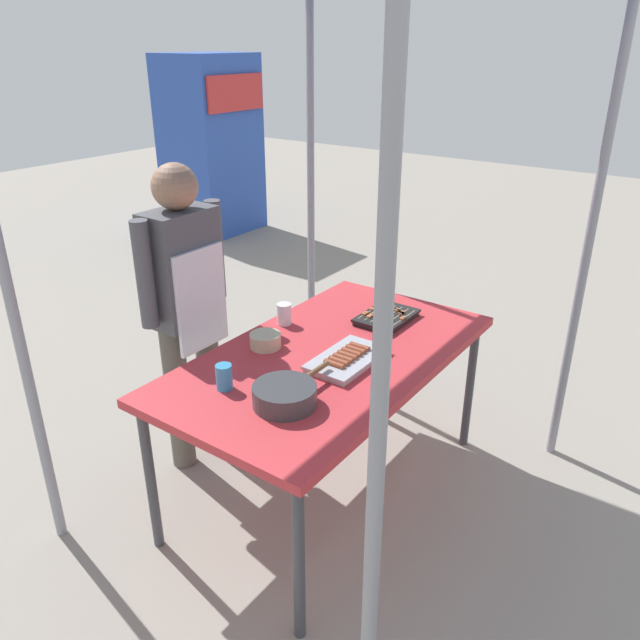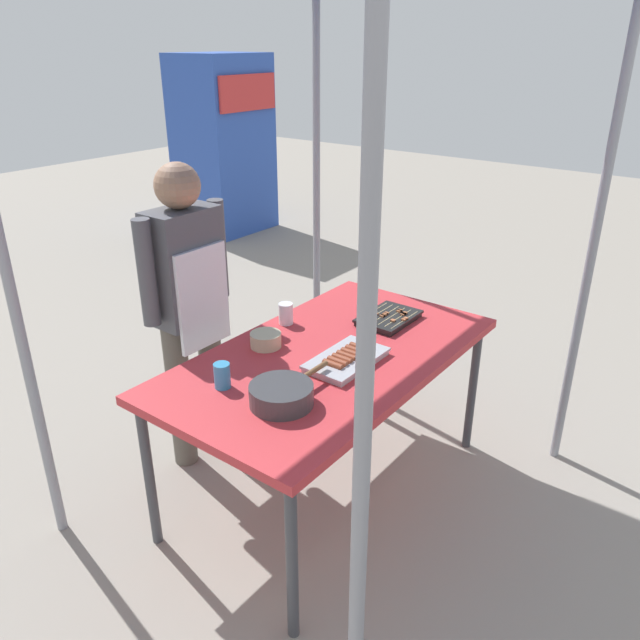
# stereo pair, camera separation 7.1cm
# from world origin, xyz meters

# --- Properties ---
(ground_plane) EXTENTS (18.00, 18.00, 0.00)m
(ground_plane) POSITION_xyz_m (0.00, 0.00, 0.00)
(ground_plane) COLOR gray
(stall_table) EXTENTS (1.60, 0.90, 0.75)m
(stall_table) POSITION_xyz_m (0.00, 0.00, 0.70)
(stall_table) COLOR #C63338
(stall_table) RESTS_ON ground
(tray_grilled_sausages) EXTENTS (0.38, 0.22, 0.05)m
(tray_grilled_sausages) POSITION_xyz_m (-0.03, -0.11, 0.77)
(tray_grilled_sausages) COLOR #ADADB2
(tray_grilled_sausages) RESTS_ON stall_table
(tray_meat_skewers) EXTENTS (0.32, 0.22, 0.04)m
(tray_meat_skewers) POSITION_xyz_m (0.46, -0.03, 0.77)
(tray_meat_skewers) COLOR black
(tray_meat_skewers) RESTS_ON stall_table
(cooking_wok) EXTENTS (0.41, 0.25, 0.08)m
(cooking_wok) POSITION_xyz_m (-0.45, -0.11, 0.79)
(cooking_wok) COLOR #38383A
(cooking_wok) RESTS_ON stall_table
(condiment_bowl) EXTENTS (0.14, 0.14, 0.07)m
(condiment_bowl) POSITION_xyz_m (-0.12, 0.27, 0.78)
(condiment_bowl) COLOR #BFB28C
(condiment_bowl) RESTS_ON stall_table
(drink_cup_near_edge) EXTENTS (0.07, 0.07, 0.11)m
(drink_cup_near_edge) POSITION_xyz_m (-0.49, 0.17, 0.80)
(drink_cup_near_edge) COLOR #338CBF
(drink_cup_near_edge) RESTS_ON stall_table
(drink_cup_by_wok) EXTENTS (0.07, 0.07, 0.11)m
(drink_cup_by_wok) POSITION_xyz_m (0.13, 0.36, 0.80)
(drink_cup_by_wok) COLOR white
(drink_cup_by_wok) RESTS_ON stall_table
(vendor_woman) EXTENTS (0.52, 0.23, 1.54)m
(vendor_woman) POSITION_xyz_m (-0.16, 0.73, 0.90)
(vendor_woman) COLOR #595147
(vendor_woman) RESTS_ON ground
(neighbor_stall_left) EXTENTS (0.90, 0.82, 1.90)m
(neighbor_stall_left) POSITION_xyz_m (3.02, 3.70, 0.95)
(neighbor_stall_left) COLOR #2D51B2
(neighbor_stall_left) RESTS_ON ground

